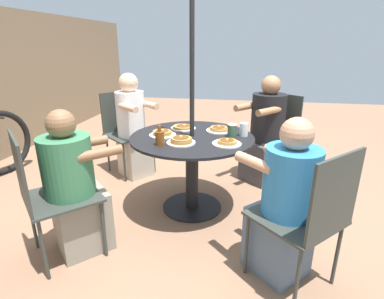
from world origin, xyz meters
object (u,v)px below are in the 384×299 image
at_px(pancake_plate_a, 219,129).
at_px(pancake_plate_d, 163,133).
at_px(coffee_cup, 232,130).
at_px(pancake_plate_b, 181,141).
at_px(syrup_bottle, 160,138).
at_px(drinking_glass_a, 244,130).
at_px(diner_east, 133,130).
at_px(diner_south, 75,190).
at_px(patio_chair_west, 310,213).
at_px(pancake_plate_c, 183,127).
at_px(patio_chair_north, 276,131).
at_px(patio_chair_east, 125,127).
at_px(diner_north, 265,135).
at_px(patio_chair_south, 46,190).
at_px(patio_table, 192,154).
at_px(diner_west, 284,207).
at_px(pancake_plate_e, 227,143).

height_order(pancake_plate_a, pancake_plate_d, pancake_plate_d).
bearing_deg(coffee_cup, pancake_plate_b, 123.28).
height_order(syrup_bottle, drinking_glass_a, syrup_bottle).
bearing_deg(diner_east, diner_south, 42.47).
height_order(patio_chair_west, pancake_plate_c, patio_chair_west).
relative_size(patio_chair_north, pancake_plate_a, 3.99).
distance_m(patio_chair_east, patio_chair_west, 2.50).
xyz_separation_m(diner_north, patio_chair_east, (-0.02, 1.68, 0.01)).
xyz_separation_m(pancake_plate_b, drinking_glass_a, (0.31, -0.51, 0.04)).
height_order(diner_east, pancake_plate_b, diner_east).
bearing_deg(pancake_plate_a, patio_chair_south, 135.21).
xyz_separation_m(patio_table, diner_south, (-0.76, 0.74, -0.05)).
bearing_deg(patio_chair_south, pancake_plate_c, 100.61).
height_order(diner_south, pancake_plate_b, diner_south).
xyz_separation_m(patio_chair_west, pancake_plate_d, (0.85, 1.15, 0.19)).
xyz_separation_m(patio_chair_south, pancake_plate_c, (1.12, -0.74, 0.19)).
bearing_deg(pancake_plate_d, diner_east, 38.87).
relative_size(patio_chair_south, syrup_bottle, 5.85).
relative_size(patio_chair_north, diner_south, 0.88).
distance_m(diner_west, pancake_plate_e, 0.75).
xyz_separation_m(patio_chair_north, patio_chair_south, (-1.84, 1.69, 0.00)).
bearing_deg(patio_chair_east, pancake_plate_e, 92.32).
distance_m(patio_chair_north, pancake_plate_c, 1.21).
xyz_separation_m(patio_table, pancake_plate_e, (-0.18, -0.33, 0.19)).
relative_size(diner_west, drinking_glass_a, 9.35).
relative_size(pancake_plate_c, pancake_plate_d, 1.00).
xyz_separation_m(patio_chair_south, pancake_plate_a, (1.10, -1.09, 0.19)).
height_order(patio_table, diner_west, diner_west).
relative_size(pancake_plate_c, drinking_glass_a, 2.04).
height_order(patio_chair_east, syrup_bottle, patio_chair_east).
xyz_separation_m(diner_east, syrup_bottle, (-0.96, -0.62, 0.23)).
xyz_separation_m(pancake_plate_a, coffee_cup, (-0.16, -0.13, 0.04)).
bearing_deg(diner_west, pancake_plate_d, 99.82).
distance_m(pancake_plate_b, coffee_cup, 0.49).
height_order(diner_south, drinking_glass_a, diner_south).
bearing_deg(patio_chair_east, pancake_plate_d, 79.73).
bearing_deg(patio_table, pancake_plate_d, 97.29).
distance_m(pancake_plate_d, coffee_cup, 0.63).
relative_size(patio_chair_north, diner_west, 0.87).
bearing_deg(coffee_cup, patio_chair_east, 61.00).
relative_size(diner_north, pancake_plate_a, 4.92).
xyz_separation_m(patio_chair_east, diner_east, (-0.12, -0.14, 0.01)).
bearing_deg(patio_chair_west, patio_chair_east, 93.16).
relative_size(patio_table, coffee_cup, 9.61).
xyz_separation_m(patio_chair_south, drinking_glass_a, (0.99, -1.33, 0.23)).
xyz_separation_m(pancake_plate_d, coffee_cup, (0.08, -0.62, 0.04)).
bearing_deg(diner_north, coffee_cup, 106.63).
bearing_deg(pancake_plate_e, diner_south, 118.70).
distance_m(diner_east, diner_west, 2.12).
bearing_deg(coffee_cup, diner_south, 126.46).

